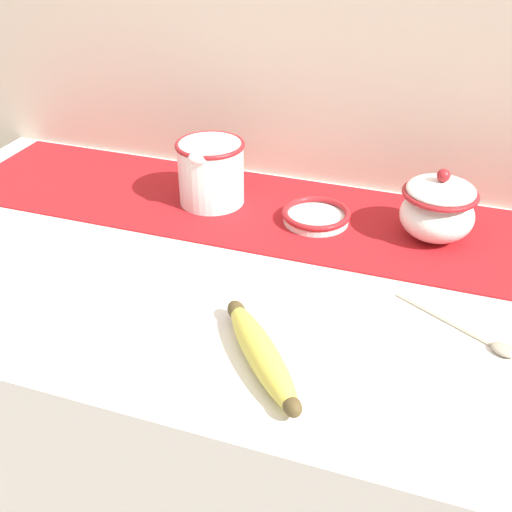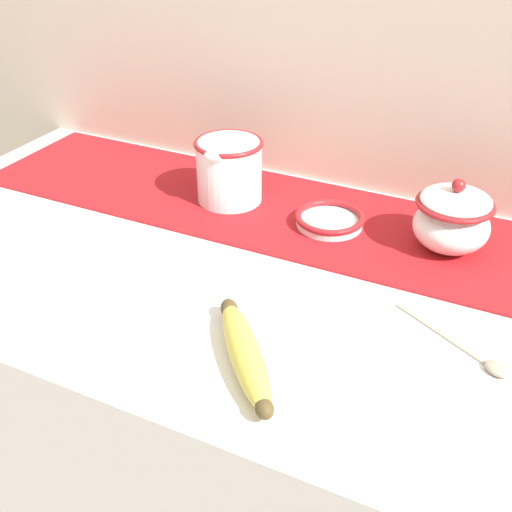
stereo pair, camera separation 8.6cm
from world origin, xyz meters
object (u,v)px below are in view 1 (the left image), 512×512
(banana, at_px, (261,353))
(sugar_bowl, at_px, (438,208))
(cream_pitcher, at_px, (211,170))
(small_dish, at_px, (316,216))
(spoon, at_px, (491,343))

(banana, bearing_deg, sugar_bowl, 66.43)
(banana, bearing_deg, cream_pitcher, 120.27)
(cream_pitcher, relative_size, small_dish, 1.21)
(cream_pitcher, bearing_deg, sugar_bowl, -0.17)
(sugar_bowl, bearing_deg, banana, -113.57)
(spoon, bearing_deg, small_dish, 169.65)
(cream_pitcher, relative_size, banana, 0.77)
(sugar_bowl, xyz_separation_m, small_dish, (-0.19, -0.01, -0.04))
(banana, bearing_deg, spoon, 26.19)
(small_dish, distance_m, banana, 0.35)
(sugar_bowl, distance_m, spoon, 0.26)
(sugar_bowl, relative_size, small_dish, 1.03)
(cream_pitcher, xyz_separation_m, spoon, (0.47, -0.24, -0.06))
(small_dish, height_order, banana, banana)
(small_dish, bearing_deg, sugar_bowl, 3.31)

